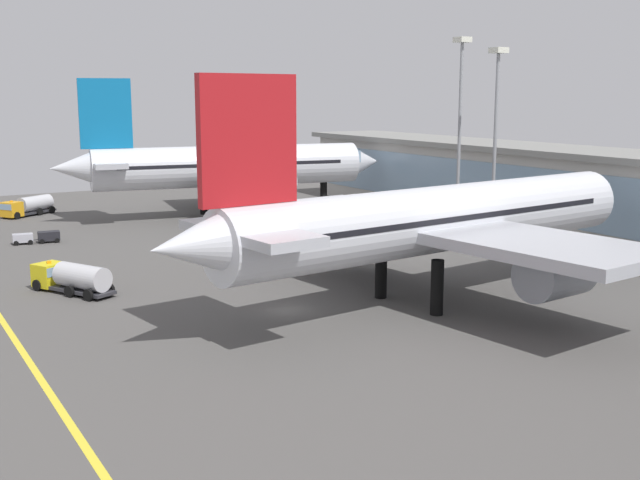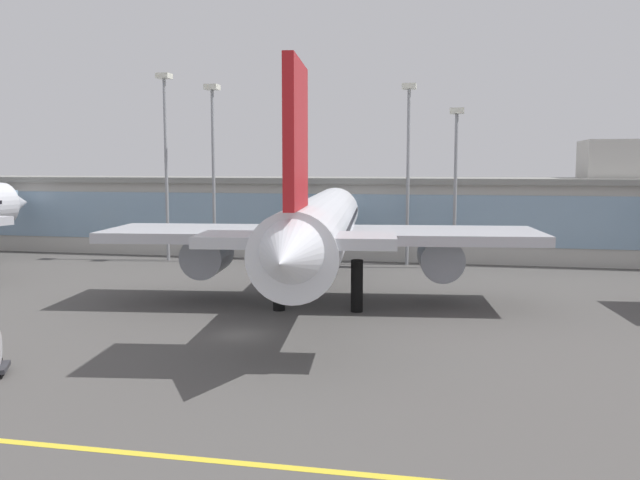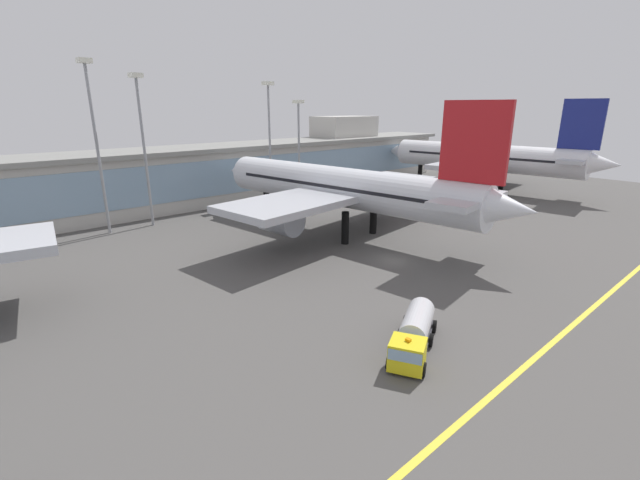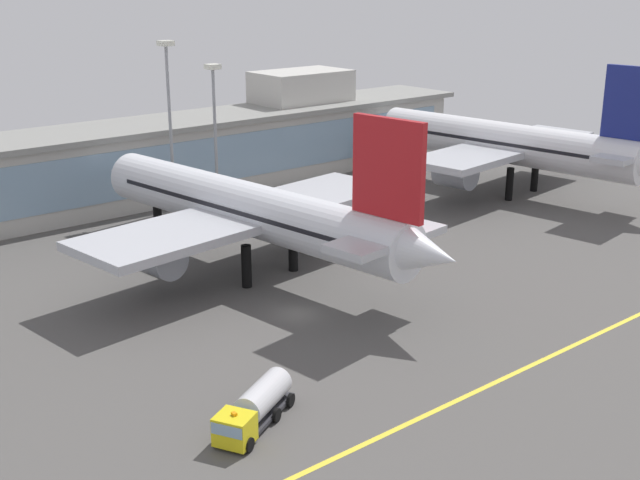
{
  "view_description": "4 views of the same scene",
  "coord_description": "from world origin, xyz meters",
  "px_view_note": "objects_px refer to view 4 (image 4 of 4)",
  "views": [
    {
      "loc": [
        58.82,
        -30.97,
        18.5
      ],
      "look_at": [
        -9.22,
        8.51,
        3.95
      ],
      "focal_mm": 44.52,
      "sensor_mm": 36.0,
      "label": 1
    },
    {
      "loc": [
        16.54,
        -49.54,
        13.21
      ],
      "look_at": [
        4.26,
        9.39,
        6.59
      ],
      "focal_mm": 37.97,
      "sensor_mm": 36.0,
      "label": 2
    },
    {
      "loc": [
        -42.13,
        -32.97,
        19.21
      ],
      "look_at": [
        -7.8,
        5.64,
        3.12
      ],
      "focal_mm": 24.15,
      "sensor_mm": 36.0,
      "label": 3
    },
    {
      "loc": [
        -46.95,
        -60.18,
        32.59
      ],
      "look_at": [
        6.72,
        4.55,
        5.25
      ],
      "focal_mm": 46.32,
      "sensor_mm": 36.0,
      "label": 4
    }
  ],
  "objects_px": {
    "airliner_far_right": "(507,144)",
    "apron_light_mast_far_east": "(214,113)",
    "fuel_tanker_truck": "(253,408)",
    "airliner_near_right": "(249,210)",
    "apron_light_mast_centre": "(169,102)"
  },
  "relations": [
    {
      "from": "airliner_far_right",
      "to": "apron_light_mast_far_east",
      "type": "distance_m",
      "value": 44.7
    },
    {
      "from": "airliner_near_right",
      "to": "fuel_tanker_truck",
      "type": "distance_m",
      "value": 34.46
    },
    {
      "from": "fuel_tanker_truck",
      "to": "apron_light_mast_centre",
      "type": "height_order",
      "value": "apron_light_mast_centre"
    },
    {
      "from": "airliner_far_right",
      "to": "apron_light_mast_far_east",
      "type": "bearing_deg",
      "value": 54.19
    },
    {
      "from": "apron_light_mast_centre",
      "to": "apron_light_mast_far_east",
      "type": "bearing_deg",
      "value": -15.69
    },
    {
      "from": "airliner_near_right",
      "to": "apron_light_mast_far_east",
      "type": "height_order",
      "value": "apron_light_mast_far_east"
    },
    {
      "from": "apron_light_mast_far_east",
      "to": "fuel_tanker_truck",
      "type": "bearing_deg",
      "value": -120.49
    },
    {
      "from": "apron_light_mast_far_east",
      "to": "airliner_far_right",
      "type": "bearing_deg",
      "value": -28.95
    },
    {
      "from": "airliner_near_right",
      "to": "apron_light_mast_far_east",
      "type": "relative_size",
      "value": 2.7
    },
    {
      "from": "airliner_far_right",
      "to": "fuel_tanker_truck",
      "type": "relative_size",
      "value": 5.87
    },
    {
      "from": "airliner_near_right",
      "to": "apron_light_mast_far_east",
      "type": "bearing_deg",
      "value": -32.47
    },
    {
      "from": "airliner_far_right",
      "to": "fuel_tanker_truck",
      "type": "height_order",
      "value": "airliner_far_right"
    },
    {
      "from": "airliner_near_right",
      "to": "apron_light_mast_centre",
      "type": "distance_m",
      "value": 29.41
    },
    {
      "from": "airliner_far_right",
      "to": "apron_light_mast_far_east",
      "type": "xyz_separation_m",
      "value": [
        -38.75,
        21.44,
        6.11
      ]
    },
    {
      "from": "airliner_near_right",
      "to": "airliner_far_right",
      "type": "xyz_separation_m",
      "value": [
        51.02,
        4.38,
        0.29
      ]
    }
  ]
}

